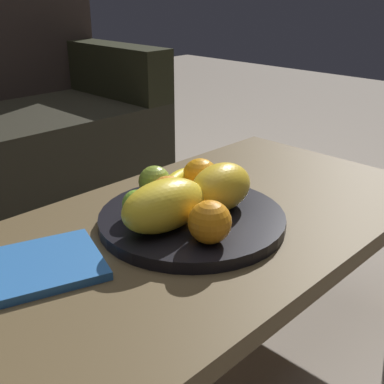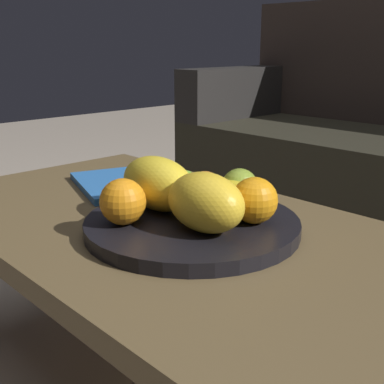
{
  "view_description": "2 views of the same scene",
  "coord_description": "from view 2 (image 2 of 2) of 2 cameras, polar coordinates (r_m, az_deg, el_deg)",
  "views": [
    {
      "loc": [
        -0.65,
        -0.65,
        0.86
      ],
      "look_at": [
        0.01,
        -0.0,
        0.47
      ],
      "focal_mm": 45.71,
      "sensor_mm": 36.0,
      "label": 1
    },
    {
      "loc": [
        0.63,
        -0.59,
        0.72
      ],
      "look_at": [
        0.01,
        -0.0,
        0.47
      ],
      "focal_mm": 46.46,
      "sensor_mm": 36.0,
      "label": 2
    }
  ],
  "objects": [
    {
      "name": "magazine",
      "position": [
        1.2,
        -8.42,
        0.95
      ],
      "size": [
        0.29,
        0.25,
        0.02
      ],
      "primitive_type": "cube",
      "rotation": [
        0.0,
        0.0,
        -0.33
      ],
      "color": "#2E6AB4",
      "rests_on": "coffee_table"
    },
    {
      "name": "orange_left",
      "position": [
        0.87,
        -7.94,
        -1.11
      ],
      "size": [
        0.08,
        0.08,
        0.08
      ],
      "primitive_type": "sphere",
      "color": "orange",
      "rests_on": "fruit_bowl"
    },
    {
      "name": "melon_smaller_beside",
      "position": [
        0.95,
        -3.96,
        1.01
      ],
      "size": [
        0.2,
        0.12,
        0.1
      ],
      "primitive_type": "ellipsoid",
      "rotation": [
        0.0,
        0.0,
        -0.09
      ],
      "color": "yellow",
      "rests_on": "fruit_bowl"
    },
    {
      "name": "melon_large_front",
      "position": [
        0.83,
        1.56,
        -1.19
      ],
      "size": [
        0.15,
        0.1,
        0.1
      ],
      "primitive_type": "ellipsoid",
      "rotation": [
        0.0,
        0.0,
        -0.0
      ],
      "color": "yellow",
      "rests_on": "fruit_bowl"
    },
    {
      "name": "fruit_bowl",
      "position": [
        0.91,
        0.0,
        -3.78
      ],
      "size": [
        0.39,
        0.39,
        0.03
      ],
      "primitive_type": "cylinder",
      "color": "black",
      "rests_on": "coffee_table"
    },
    {
      "name": "banana_bunch",
      "position": [
        0.93,
        4.29,
        -0.84
      ],
      "size": [
        0.15,
        0.11,
        0.06
      ],
      "color": "gold",
      "rests_on": "fruit_bowl"
    },
    {
      "name": "orange_right",
      "position": [
        0.88,
        7.17,
        -0.96
      ],
      "size": [
        0.08,
        0.08,
        0.08
      ],
      "primitive_type": "sphere",
      "color": "orange",
      "rests_on": "fruit_bowl"
    },
    {
      "name": "apple_left",
      "position": [
        1.0,
        -0.91,
        0.79
      ],
      "size": [
        0.06,
        0.06,
        0.06
      ],
      "primitive_type": "sphere",
      "color": "#76AE31",
      "rests_on": "fruit_bowl"
    },
    {
      "name": "orange_front",
      "position": [
        0.94,
        1.5,
        0.14
      ],
      "size": [
        0.07,
        0.07,
        0.07
      ],
      "primitive_type": "sphere",
      "color": "orange",
      "rests_on": "fruit_bowl"
    },
    {
      "name": "coffee_table",
      "position": [
        0.94,
        -0.51,
        -6.61
      ],
      "size": [
        1.24,
        0.61,
        0.39
      ],
      "color": "brown",
      "rests_on": "ground_plane"
    },
    {
      "name": "apple_front",
      "position": [
        0.98,
        5.49,
        0.59
      ],
      "size": [
        0.07,
        0.07,
        0.07
      ],
      "primitive_type": "sphere",
      "color": "olive",
      "rests_on": "fruit_bowl"
    }
  ]
}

